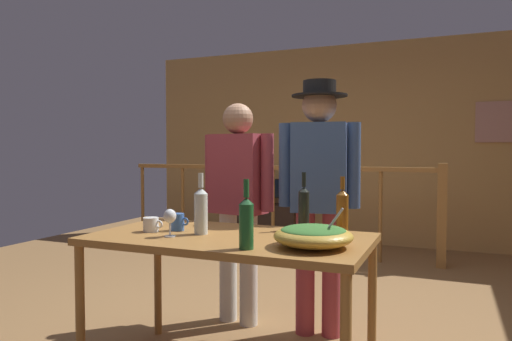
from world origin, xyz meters
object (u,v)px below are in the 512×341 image
at_px(mug_blue, 178,222).
at_px(wine_bottle_clear, 201,210).
at_px(stair_railing, 317,196).
at_px(wine_bottle_dark, 304,207).
at_px(flat_screen_tv, 267,189).
at_px(wine_bottle_green, 246,222).
at_px(framed_picture, 495,122).
at_px(mug_white, 151,225).
at_px(serving_table, 229,249).
at_px(person_standing_left, 238,194).
at_px(wine_bottle_amber, 342,210).
at_px(salad_bowl, 313,235).
at_px(wine_glass, 170,217).
at_px(tv_console, 267,222).
at_px(person_standing_right, 319,184).

bearing_deg(mug_blue, wine_bottle_clear, -15.94).
xyz_separation_m(stair_railing, wine_bottle_dark, (0.65, -2.72, 0.21)).
xyz_separation_m(flat_screen_tv, wine_bottle_green, (1.45, -3.98, 0.20)).
distance_m(framed_picture, mug_white, 4.65).
bearing_deg(stair_railing, serving_table, -83.88).
bearing_deg(person_standing_left, wine_bottle_amber, 161.62).
bearing_deg(mug_blue, stair_railing, 89.60).
bearing_deg(mug_blue, serving_table, -4.94).
xyz_separation_m(flat_screen_tv, salad_bowl, (1.73, -3.82, 0.13)).
bearing_deg(wine_glass, person_standing_left, 91.28).
height_order(stair_railing, salad_bowl, stair_railing).
bearing_deg(stair_railing, wine_bottle_amber, -72.06).
bearing_deg(mug_blue, wine_bottle_dark, 24.02).
relative_size(wine_glass, wine_bottle_amber, 0.47).
height_order(stair_railing, serving_table, stair_railing).
height_order(tv_console, flat_screen_tv, flat_screen_tv).
bearing_deg(salad_bowl, tv_console, 114.23).
distance_m(framed_picture, mug_blue, 4.51).
bearing_deg(serving_table, salad_bowl, -13.56).
distance_m(tv_console, mug_blue, 3.85).
xyz_separation_m(wine_glass, wine_bottle_green, (0.51, -0.13, 0.03)).
distance_m(wine_bottle_amber, person_standing_right, 0.53).
xyz_separation_m(tv_console, wine_bottle_dark, (1.55, -3.40, 0.67)).
bearing_deg(wine_glass, wine_bottle_clear, 49.51).
distance_m(wine_bottle_green, mug_white, 0.74).
bearing_deg(wine_bottle_dark, mug_white, -153.69).
distance_m(framed_picture, tv_console, 3.15).
relative_size(wine_bottle_clear, person_standing_right, 0.20).
relative_size(flat_screen_tv, person_standing_right, 0.27).
bearing_deg(framed_picture, wine_glass, -114.38).
distance_m(mug_white, person_standing_left, 0.85).
bearing_deg(wine_bottle_amber, serving_table, -150.38).
xyz_separation_m(wine_bottle_green, mug_white, (-0.70, 0.22, -0.09)).
bearing_deg(wine_bottle_clear, serving_table, 7.75).
bearing_deg(mug_white, mug_blue, 37.50).
xyz_separation_m(salad_bowl, person_standing_left, (-0.81, 0.89, 0.09)).
relative_size(wine_bottle_clear, mug_white, 2.75).
distance_m(serving_table, wine_bottle_amber, 0.67).
bearing_deg(person_standing_right, flat_screen_tv, -71.85).
distance_m(wine_bottle_clear, mug_blue, 0.21).
bearing_deg(salad_bowl, serving_table, 166.44).
distance_m(flat_screen_tv, person_standing_right, 3.32).
bearing_deg(wine_bottle_green, salad_bowl, 29.92).
xyz_separation_m(wine_bottle_clear, wine_bottle_dark, (0.49, 0.35, -0.00)).
xyz_separation_m(mug_white, person_standing_right, (0.77, 0.83, 0.20)).
xyz_separation_m(framed_picture, person_standing_left, (-1.91, -3.25, -0.66)).
height_order(tv_console, mug_blue, mug_blue).
relative_size(salad_bowl, wine_bottle_green, 1.16).
height_order(wine_bottle_amber, mug_white, wine_bottle_amber).
bearing_deg(mug_blue, salad_bowl, -10.12).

